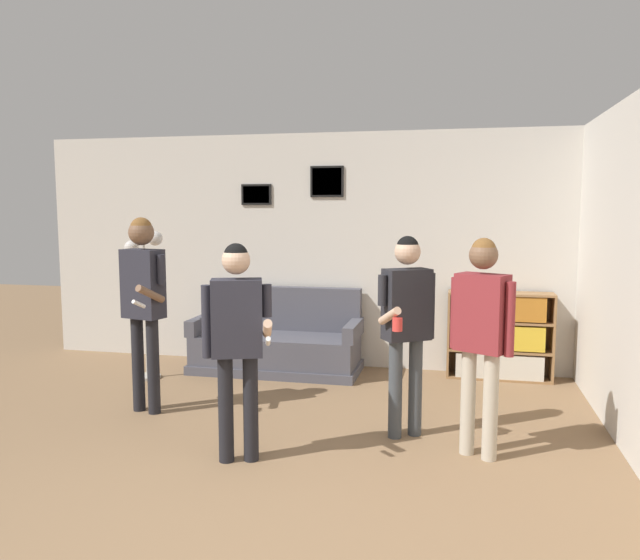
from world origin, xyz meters
The scene contains 10 objects.
ground_plane centered at (0.00, 0.00, 0.00)m, with size 20.00×20.00×0.00m, color #846647.
wall_back centered at (0.00, 4.12, 1.35)m, with size 7.47×0.08×2.70m.
wall_right centered at (2.57, 2.05, 1.35)m, with size 0.06×6.49×2.70m.
couch centered at (-0.70, 3.71, 0.30)m, with size 1.89×0.80×0.93m.
bookshelf centered at (1.74, 3.90, 0.47)m, with size 1.11×0.30×0.94m.
floor_lamp centered at (-1.99, 3.08, 1.08)m, with size 0.43×0.28×1.60m.
person_player_foreground_left centered at (-1.45, 2.04, 1.09)m, with size 0.49×0.55×1.76m.
person_player_foreground_center centered at (-0.24, 1.17, 0.97)m, with size 0.57×0.40×1.60m.
person_watcher_holding_cup centered at (0.90, 1.94, 0.99)m, with size 0.43×0.56×1.63m.
person_spectator_near_bookshelf centered at (1.47, 1.64, 1.00)m, with size 0.45×0.35×1.63m.
Camera 1 is at (1.30, -2.98, 1.84)m, focal length 35.00 mm.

